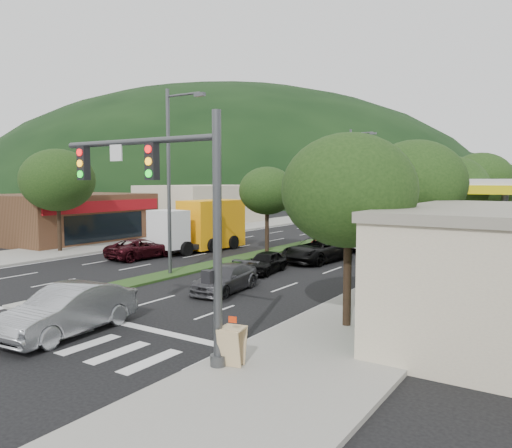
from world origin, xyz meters
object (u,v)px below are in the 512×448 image
Objects in this scene: tree_r_b at (415,183)px; sedan_silver at (68,310)px; car_queue_a at (265,262)px; motorhome at (385,223)px; tree_l_a at (58,180)px; a_frame_sign at (232,343)px; tree_r_c at (452,187)px; traffic_signal at (172,199)px; car_queue_c at (335,241)px; tree_med_near at (267,191)px; car_queue_d at (317,250)px; tree_med_far at (388,182)px; suv_maroon at (141,248)px; box_truck at (203,227)px; tree_r_d at (480,180)px; tree_r_e at (498,183)px; streetlight_near at (172,173)px; car_queue_b at (225,278)px; tree_r_a at (349,191)px; streetlight_mid at (352,176)px.

tree_r_b reaches higher than sedan_silver.
motorhome is (2.14, 13.75, 1.28)m from car_queue_a.
tree_l_a is 26.35m from a_frame_sign.
tree_r_c reaches higher than car_queue_a.
traffic_signal is 1.40× the size of sedan_silver.
tree_r_c is at bearing -3.47° from car_queue_c.
tree_med_near reaches higher than motorhome.
tree_r_c reaches higher than tree_med_near.
car_queue_c is 5.09m from car_queue_d.
tree_med_far is at bearing 90.00° from tree_med_near.
box_truck is at bearing -95.33° from suv_maroon.
tree_r_d is at bearing -135.00° from box_truck.
suv_maroon is (-17.67, -0.70, -4.37)m from tree_r_b.
tree_r_e is at bearing 61.39° from tree_med_near.
box_truck is 13.85m from motorhome.
car_queue_c is at bearing 84.11° from car_queue_a.
streetlight_near is at bearing 126.95° from a_frame_sign.
car_queue_c is at bearing -114.00° from tree_r_e.
traffic_signal is at bearing -68.42° from car_queue_b.
tree_l_a is at bearing 142.14° from a_frame_sign.
tree_med_near is at bearing 96.60° from sedan_silver.
tree_r_a is at bearing -90.00° from tree_r_c.
tree_r_e is 0.71× the size of motorhome.
a_frame_sign is (-1.09, -5.27, -4.04)m from tree_r_a.
tree_r_a is 1.32× the size of sedan_silver.
streetlight_mid is (-11.79, 13.00, 0.84)m from tree_r_c.
tree_med_near is at bearing 114.02° from car_queue_a.
car_queue_d is (-4.31, 17.99, -3.88)m from traffic_signal.
tree_med_far is at bearing 106.70° from tree_r_a.
tree_med_near is 0.87× the size of tree_med_far.
streetlight_near is (12.71, -2.00, 0.40)m from tree_l_a.
tree_med_far is at bearing 113.99° from motorhome.
motorhome reaches higher than car_queue_c.
a_frame_sign is (10.70, -9.27, -4.80)m from streetlight_near.
tree_r_a is at bearing -50.24° from car_queue_a.
tree_r_e is (2.97, 41.54, 0.25)m from traffic_signal.
streetlight_near reaches higher than tree_med_far.
streetlight_mid is 23.01m from suv_maroon.
traffic_signal is at bearing -77.88° from motorhome.
suv_maroon is (-17.67, 7.30, -4.15)m from tree_r_a.
tree_l_a is 1.45× the size of sedan_silver.
streetlight_near is at bearing -144.94° from car_queue_a.
tree_r_c is 1.29× the size of sedan_silver.
box_truck is 23.76m from a_frame_sign.
sedan_silver is (-7.61, -41.66, -4.07)m from tree_r_e.
tree_r_c is 21.67m from a_frame_sign.
box_truck is 0.82× the size of motorhome.
streetlight_near is at bearing -110.23° from tree_r_e.
suv_maroon is 0.87× the size of car_queue_d.
suv_maroon is 5.49m from box_truck.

